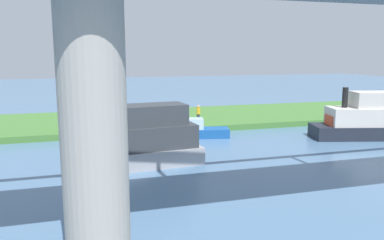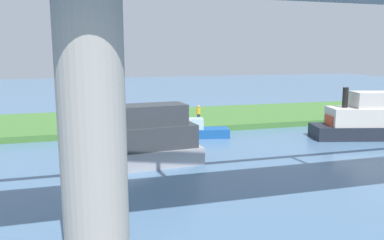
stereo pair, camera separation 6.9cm
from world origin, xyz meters
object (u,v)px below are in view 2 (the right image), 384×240
Objects in this scene: person_on_bank at (199,112)px; motorboat_red at (113,140)px; houseboat_blue at (367,120)px; motorboat_white at (199,130)px; bridge_pylon at (93,129)px; mooring_post at (87,126)px; riverboat_paddlewheel at (140,141)px.

person_on_bank is 0.31× the size of motorboat_red.
motorboat_white is (12.52, -4.05, -0.94)m from houseboat_blue.
bridge_pylon is 1.80× the size of motorboat_white.
bridge_pylon is at bearing 83.39° from motorboat_red.
mooring_post is (-0.16, -19.55, -3.41)m from bridge_pylon.
riverboat_paddlewheel is at bearing 8.06° from houseboat_blue.
bridge_pylon is 19.85m from mooring_post.
houseboat_blue is (-21.13, -12.84, -2.80)m from bridge_pylon.
houseboat_blue is at bearing -171.94° from riverboat_paddlewheel.
riverboat_paddlewheel is 5.24m from motorboat_red.
riverboat_paddlewheel is at bearing 58.16° from person_on_bank.
houseboat_blue is (-20.97, 6.71, 0.60)m from mooring_post.
bridge_pylon reaches higher than motorboat_red.
riverboat_paddlewheel is 18.35m from houseboat_blue.
bridge_pylon is at bearing 62.99° from motorboat_white.
motorboat_red is (8.38, 6.56, -0.69)m from person_on_bank.
mooring_post is 0.09× the size of houseboat_blue.
houseboat_blue reaches higher than motorboat_red.
bridge_pylon is 1.08× the size of riverboat_paddlewheel.
mooring_post is at bearing -17.42° from motorboat_white.
motorboat_white is (-5.65, -6.63, -0.93)m from riverboat_paddlewheel.
riverboat_paddlewheel is (-2.81, 9.28, 0.59)m from mooring_post.
houseboat_blue is at bearing -148.71° from bridge_pylon.
motorboat_white is at bearing -17.94° from houseboat_blue.
mooring_post is at bearing -90.46° from bridge_pylon.
motorboat_white is at bearing -130.44° from riverboat_paddlewheel.
riverboat_paddlewheel is at bearing -106.11° from bridge_pylon.
bridge_pylon is at bearing 65.07° from person_on_bank.
houseboat_blue reaches higher than person_on_bank.
motorboat_white is at bearing -117.01° from bridge_pylon.
bridge_pylon is at bearing 73.89° from riverboat_paddlewheel.
motorboat_white is (-6.84, -1.61, 0.02)m from motorboat_red.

